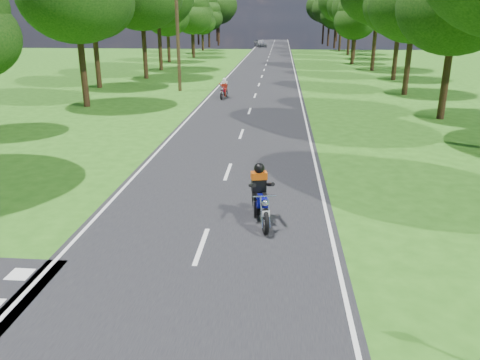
{
  "coord_description": "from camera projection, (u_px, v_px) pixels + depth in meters",
  "views": [
    {
      "loc": [
        1.87,
        -8.37,
        5.41
      ],
      "look_at": [
        0.8,
        4.0,
        1.1
      ],
      "focal_mm": 35.0,
      "sensor_mm": 36.0,
      "label": 1
    }
  ],
  "objects": [
    {
      "name": "distant_car",
      "position": [
        260.0,
        43.0,
        91.93
      ],
      "size": [
        3.02,
        4.62,
        1.46
      ],
      "primitive_type": "imported",
      "rotation": [
        0.0,
        0.0,
        0.33
      ],
      "color": "#ABADB2",
      "rests_on": "main_road"
    },
    {
      "name": "telegraph_pole",
      "position": [
        178.0,
        37.0,
        35.31
      ],
      "size": [
        1.2,
        0.26,
        8.0
      ],
      "color": "#382616",
      "rests_on": "ground"
    },
    {
      "name": "road_markings",
      "position": [
        264.0,
        66.0,
        55.1
      ],
      "size": [
        7.4,
        140.0,
        0.01
      ],
      "color": "silver",
      "rests_on": "main_road"
    },
    {
      "name": "rider_far_red",
      "position": [
        224.0,
        88.0,
        32.94
      ],
      "size": [
        0.75,
        1.74,
        1.4
      ],
      "primitive_type": null,
      "rotation": [
        0.0,
        0.0,
        -0.11
      ],
      "color": "maroon",
      "rests_on": "main_road"
    },
    {
      "name": "rider_near_blue",
      "position": [
        260.0,
        194.0,
        12.84
      ],
      "size": [
        1.06,
        2.07,
        1.64
      ],
      "primitive_type": null,
      "rotation": [
        0.0,
        0.0,
        0.21
      ],
      "color": "#0C0F8E",
      "rests_on": "main_road"
    },
    {
      "name": "main_road",
      "position": [
        266.0,
        65.0,
        56.86
      ],
      "size": [
        7.0,
        140.0,
        0.02
      ],
      "primitive_type": "cube",
      "color": "black",
      "rests_on": "ground"
    },
    {
      "name": "ground",
      "position": [
        186.0,
        291.0,
        9.8
      ],
      "size": [
        160.0,
        160.0,
        0.0
      ],
      "primitive_type": "plane",
      "color": "#265914",
      "rests_on": "ground"
    }
  ]
}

